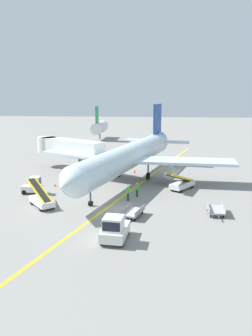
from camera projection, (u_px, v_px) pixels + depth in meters
The scene contains 15 objects.
ground_plane at pixel (121, 211), 35.52m from camera, with size 300.00×300.00×0.00m, color gray.
taxi_line_yellow at pixel (122, 197), 40.43m from camera, with size 0.30×80.00×0.01m, color yellow.
airliner at pixel (130, 156), 47.52m from camera, with size 27.88×34.84×10.10m.
jet_bridge at pixel (66, 147), 54.47m from camera, with size 12.23×8.87×4.85m.
pushback_tug at pixel (115, 229), 28.21m from camera, with size 2.18×3.74×2.20m.
baggage_tug_near_wing at pixel (34, 186), 41.62m from camera, with size 2.47×1.45×2.10m.
belt_loader_forward_hold at pixel (182, 184), 43.44m from camera, with size 3.88×4.82×2.59m.
belt_loader_aft_hold at pixel (41, 199), 36.89m from camera, with size 4.21×4.60×2.59m.
baggage_cart_loaded at pixel (133, 212), 33.86m from camera, with size 2.27×3.83×0.94m.
baggage_cart_empty_trailing at pixel (216, 210), 34.60m from camera, with size 1.59×3.77×0.94m.
ground_crew_marshaller at pixel (137, 189), 40.37m from camera, with size 0.36×0.24×1.70m.
ground_crew_wing_walker at pixel (128, 193), 38.91m from camera, with size 0.36×0.24×1.70m.
safety_cone_nose_right at pixel (55, 185), 45.06m from camera, with size 0.36×0.36×0.44m, color orange.
safety_cone_wingtip_left at pixel (134, 171), 53.03m from camera, with size 0.36×0.36×0.44m, color orange.
distant_aircraft_far_left at pixel (100, 127), 91.94m from camera, with size 3.00×10.10×8.80m.
Camera 1 is at (4.17, -33.57, 11.72)m, focal length 37.21 mm.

